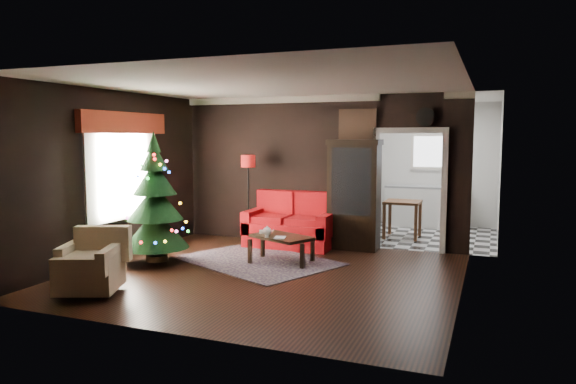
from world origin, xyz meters
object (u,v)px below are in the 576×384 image
at_px(teapot, 267,231).
at_px(wall_clock, 425,117).
at_px(curio_cabinet, 354,197).
at_px(christmas_tree, 155,199).
at_px(coffee_table, 282,249).
at_px(floor_lamp, 248,200).
at_px(armchair, 89,260).
at_px(kitchen_table, 402,219).
at_px(loveseat, 290,220).

distance_m(teapot, wall_clock, 3.39).
bearing_deg(curio_cabinet, wall_clock, 8.53).
bearing_deg(christmas_tree, coffee_table, 21.93).
height_order(floor_lamp, coffee_table, floor_lamp).
bearing_deg(armchair, teapot, 36.60).
distance_m(coffee_table, teapot, 0.38).
xyz_separation_m(christmas_tree, kitchen_table, (3.35, 3.67, -0.67)).
relative_size(loveseat, armchair, 2.17).
bearing_deg(curio_cabinet, christmas_tree, -140.32).
xyz_separation_m(loveseat, kitchen_table, (1.80, 1.65, -0.12)).
xyz_separation_m(loveseat, teapot, (0.12, -1.35, 0.03)).
bearing_deg(coffee_table, kitchen_table, 63.22).
distance_m(floor_lamp, wall_clock, 3.59).
relative_size(floor_lamp, teapot, 10.57).
height_order(loveseat, floor_lamp, floor_lamp).
height_order(armchair, kitchen_table, armchair).
xyz_separation_m(loveseat, christmas_tree, (-1.55, -2.02, 0.55)).
distance_m(christmas_tree, armchair, 1.85).
xyz_separation_m(curio_cabinet, floor_lamp, (-2.01, -0.22, -0.12)).
bearing_deg(floor_lamp, christmas_tree, -108.74).
distance_m(coffee_table, wall_clock, 3.38).
xyz_separation_m(loveseat, wall_clock, (2.35, 0.40, 1.88)).
bearing_deg(armchair, wall_clock, 26.27).
height_order(coffee_table, teapot, teapot).
relative_size(curio_cabinet, christmas_tree, 0.94).
height_order(loveseat, christmas_tree, christmas_tree).
distance_m(loveseat, armchair, 3.99).
bearing_deg(kitchen_table, teapot, -119.25).
bearing_deg(floor_lamp, coffee_table, -46.66).
relative_size(armchair, teapot, 4.81).
xyz_separation_m(floor_lamp, teapot, (0.98, -1.36, -0.30)).
bearing_deg(teapot, kitchen_table, 60.75).
bearing_deg(coffee_table, curio_cabinet, 61.04).
relative_size(floor_lamp, coffee_table, 1.78).
bearing_deg(wall_clock, christmas_tree, -148.19).
bearing_deg(coffee_table, wall_clock, 39.44).
xyz_separation_m(curio_cabinet, wall_clock, (1.20, 0.18, 1.43)).
height_order(teapot, wall_clock, wall_clock).
xyz_separation_m(coffee_table, teapot, (-0.21, -0.09, 0.30)).
xyz_separation_m(floor_lamp, coffee_table, (1.19, -1.26, -0.60)).
xyz_separation_m(curio_cabinet, armchair, (-2.49, -3.98, -0.49)).
distance_m(curio_cabinet, christmas_tree, 3.50).
distance_m(christmas_tree, wall_clock, 4.77).
height_order(loveseat, curio_cabinet, curio_cabinet).
distance_m(armchair, wall_clock, 5.88).
relative_size(coffee_table, teapot, 5.95).
height_order(christmas_tree, wall_clock, wall_clock).
bearing_deg(floor_lamp, teapot, -54.18).
xyz_separation_m(armchair, wall_clock, (3.69, 4.16, 1.92)).
height_order(wall_clock, kitchen_table, wall_clock).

